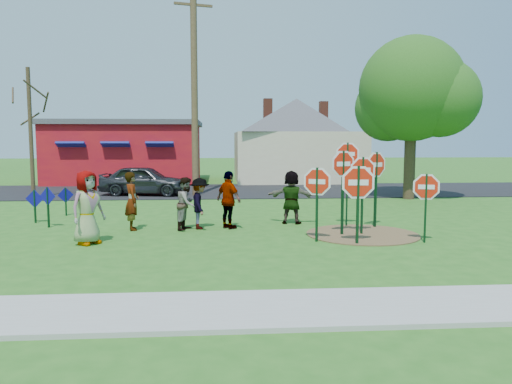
# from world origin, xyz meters

# --- Properties ---
(ground) EXTENTS (120.00, 120.00, 0.00)m
(ground) POSITION_xyz_m (0.00, 0.00, 0.00)
(ground) COLOR #27601B
(ground) RESTS_ON ground
(sidewalk) EXTENTS (22.00, 1.80, 0.08)m
(sidewalk) POSITION_xyz_m (0.00, -7.20, 0.04)
(sidewalk) COLOR #9E9E99
(sidewalk) RESTS_ON ground
(road) EXTENTS (120.00, 7.50, 0.04)m
(road) POSITION_xyz_m (0.00, 11.50, 0.02)
(road) COLOR black
(road) RESTS_ON ground
(dirt_patch) EXTENTS (3.20, 3.20, 0.03)m
(dirt_patch) POSITION_xyz_m (4.50, -1.00, 0.01)
(dirt_patch) COLOR brown
(dirt_patch) RESTS_ON ground
(red_building) EXTENTS (9.40, 7.69, 3.90)m
(red_building) POSITION_xyz_m (-5.50, 17.99, 1.97)
(red_building) COLOR maroon
(red_building) RESTS_ON ground
(cream_house) EXTENTS (9.40, 9.40, 6.50)m
(cream_house) POSITION_xyz_m (5.50, 18.00, 2.92)
(cream_house) COLOR beige
(cream_house) RESTS_ON ground
(stop_sign_a) EXTENTS (0.92, 0.48, 2.12)m
(stop_sign_a) POSITION_xyz_m (3.00, -1.84, 1.45)
(stop_sign_a) COLOR black
(stop_sign_a) RESTS_ON ground
(stop_sign_b) EXTENTS (0.95, 0.23, 2.76)m
(stop_sign_b) POSITION_xyz_m (4.38, 0.37, 2.01)
(stop_sign_b) COLOR black
(stop_sign_b) RESTS_ON ground
(stop_sign_c) EXTENTS (1.00, 0.08, 2.36)m
(stop_sign_c) POSITION_xyz_m (4.48, -0.95, 1.64)
(stop_sign_c) COLOR black
(stop_sign_c) RESTS_ON ground
(stop_sign_d) EXTENTS (0.94, 0.54, 2.49)m
(stop_sign_d) POSITION_xyz_m (5.21, 0.12, 1.77)
(stop_sign_d) COLOR black
(stop_sign_d) RESTS_ON ground
(stop_sign_e) EXTENTS (1.18, 0.08, 2.21)m
(stop_sign_e) POSITION_xyz_m (3.99, -2.27, 1.47)
(stop_sign_e) COLOR black
(stop_sign_e) RESTS_ON ground
(stop_sign_f) EXTENTS (0.91, 0.28, 1.95)m
(stop_sign_f) POSITION_xyz_m (5.83, -2.18, 1.36)
(stop_sign_f) COLOR black
(stop_sign_f) RESTS_ON ground
(stop_sign_g) EXTENTS (0.96, 0.39, 2.55)m
(stop_sign_g) POSITION_xyz_m (3.90, -1.01, 1.78)
(stop_sign_g) COLOR black
(stop_sign_g) RESTS_ON ground
(blue_diamond_b) EXTENTS (0.54, 0.24, 1.27)m
(blue_diamond_b) POSITION_xyz_m (-4.88, 0.88, 0.79)
(blue_diamond_b) COLOR black
(blue_diamond_b) RESTS_ON ground
(blue_diamond_c) EXTENTS (0.61, 0.09, 1.10)m
(blue_diamond_c) POSITION_xyz_m (-5.61, 1.82, 0.67)
(blue_diamond_c) COLOR black
(blue_diamond_c) RESTS_ON ground
(blue_diamond_d) EXTENTS (0.48, 0.31, 1.02)m
(blue_diamond_d) POSITION_xyz_m (-5.08, 3.33, 0.63)
(blue_diamond_d) COLOR black
(blue_diamond_d) RESTS_ON ground
(person_a) EXTENTS (1.06, 1.12, 1.92)m
(person_a) POSITION_xyz_m (-3.01, -1.74, 0.96)
(person_a) COLOR #42469C
(person_a) RESTS_ON ground
(person_b) EXTENTS (0.58, 0.73, 1.76)m
(person_b) POSITION_xyz_m (-2.21, 0.25, 0.88)
(person_b) COLOR #207467
(person_b) RESTS_ON ground
(person_c) EXTENTS (0.80, 0.92, 1.59)m
(person_c) POSITION_xyz_m (-0.58, 0.20, 0.80)
(person_c) COLOR brown
(person_c) RESTS_ON ground
(person_d) EXTENTS (0.68, 1.06, 1.56)m
(person_d) POSITION_xyz_m (-0.19, 0.30, 0.78)
(person_d) COLOR #313236
(person_d) RESTS_ON ground
(person_e) EXTENTS (0.99, 1.08, 1.77)m
(person_e) POSITION_xyz_m (0.70, 0.28, 0.89)
(person_e) COLOR #4F2F57
(person_e) RESTS_ON ground
(person_f) EXTENTS (1.68, 0.93, 1.73)m
(person_f) POSITION_xyz_m (2.74, 1.04, 0.87)
(person_f) COLOR #1C5738
(person_f) RESTS_ON ground
(suv) EXTENTS (4.42, 2.35, 1.43)m
(suv) POSITION_xyz_m (-3.24, 9.63, 0.76)
(suv) COLOR #2B2B2F
(suv) RESTS_ON road
(utility_pole) EXTENTS (2.45, 0.77, 10.24)m
(utility_pole) POSITION_xyz_m (-0.74, 9.37, 5.39)
(utility_pole) COLOR #4C3823
(utility_pole) RESTS_ON ground
(leafy_tree) EXTENTS (5.18, 4.72, 7.36)m
(leafy_tree) POSITION_xyz_m (9.23, 7.43, 4.74)
(leafy_tree) COLOR #382819
(leafy_tree) RESTS_ON ground
(bare_tree_west) EXTENTS (1.80, 1.80, 5.93)m
(bare_tree_west) POSITION_xyz_m (-8.07, 8.50, 3.84)
(bare_tree_west) COLOR #382819
(bare_tree_west) RESTS_ON ground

